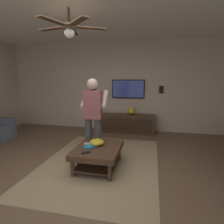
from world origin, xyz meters
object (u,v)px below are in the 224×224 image
Objects in this scene: person_standing at (93,113)px; remote_white at (88,144)px; vase_round at (131,111)px; wall_speaker_left at (161,89)px; tv at (128,89)px; ceiling_fan at (69,28)px; media_console at (127,123)px; coffee_table at (98,153)px; remote_black at (86,153)px; wall_speaker_right at (93,90)px; book at (90,147)px; bowl at (97,142)px.

person_standing is 10.93× the size of remote_white.
vase_round reaches higher than remote_white.
tv is at bearing 90.75° from wall_speaker_left.
ceiling_fan is (-2.90, 1.57, 1.12)m from wall_speaker_left.
ceiling_fan is at bearing -12.13° from media_console.
coffee_table is 0.28m from remote_white.
ceiling_fan reaches higher than wall_speaker_left.
remote_black is (-2.76, 0.30, 0.14)m from media_console.
ceiling_fan is at bearing -128.34° from remote_white.
wall_speaker_left is (3.02, -1.30, 0.90)m from remote_black.
media_console is at bearing -102.67° from wall_speaker_right.
tv is at bearing -11.14° from ceiling_fan.
wall_speaker_left is at bearing 104.29° from media_console.
person_standing reaches higher than media_console.
wall_speaker_right is (2.74, 0.81, 0.85)m from book.
coffee_table is at bearing -4.03° from tv.
media_console is 2.38m from remote_white.
person_standing is 2.07m from vase_round.
wall_speaker_left is at bearing -25.25° from bowl.
coffee_table is 0.19m from book.
book is 2.59m from vase_round.
wall_speaker_right is (2.59, 0.72, 0.85)m from remote_white.
vase_round reaches higher than media_console.
book is 0.18× the size of ceiling_fan.
media_console is 1.46m from wall_speaker_left.
book is (-0.57, -0.12, -0.51)m from person_standing.
remote_white is at bearing -26.53° from ceiling_fan.
book reaches higher than remote_black.
wall_speaker_left reaches higher than remote_black.
bowl is 2.44m from vase_round.
tv is 3.80× the size of bowl.
book is at bearing -57.57° from ceiling_fan.
remote_black is at bearing -87.30° from remote_white.
remote_white is 1.00× the size of remote_black.
person_standing is at bearing 81.60° from remote_white.
remote_white is 0.44m from remote_black.
ceiling_fan is (-2.69, 0.70, 1.76)m from vase_round.
wall_speaker_left reaches higher than book.
vase_round is at bearing 103.58° from wall_speaker_left.
media_console is 1.52m from wall_speaker_right.
ceiling_fan reaches higher than person_standing.
person_standing is 1.37× the size of ceiling_fan.
wall_speaker_left reaches higher than vase_round.
remote_white is (0.02, 0.18, -0.05)m from bowl.
media_console is at bearing 108.83° from vase_round.
vase_round reaches higher than coffee_table.
wall_speaker_left is (2.59, -1.41, 0.90)m from remote_white.
person_standing is 0.77m from book.
person_standing is 6.15× the size of bowl.
bowl is at bearing -5.15° from tv.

